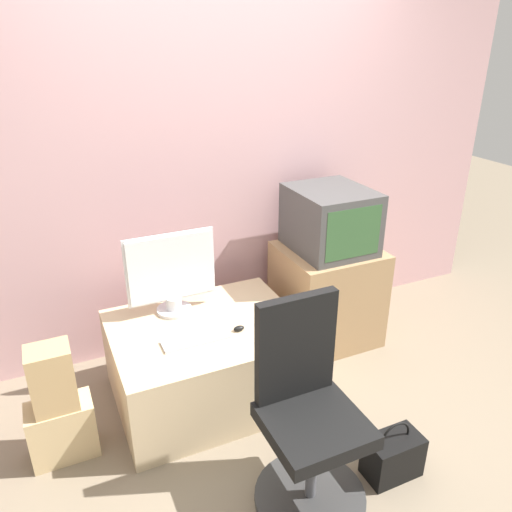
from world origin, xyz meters
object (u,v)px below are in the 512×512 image
Objects in this scene: office_chair at (307,422)px; handbag at (393,455)px; keyboard at (196,339)px; cardboard_box_lower at (63,430)px; mouse at (239,328)px; crt_tv at (330,220)px; main_monitor at (171,274)px.

office_chair reaches higher than handbag.
keyboard is 0.80m from cardboard_box_lower.
crt_tv reaches higher than mouse.
crt_tv is at bearing 54.66° from office_chair.
office_chair is 3.08× the size of cardboard_box_lower.
mouse is 0.12× the size of crt_tv.
mouse is 0.98m from crt_tv.
crt_tv is at bearing 1.91° from main_monitor.
cardboard_box_lower is (-0.72, -0.01, -0.34)m from keyboard.
cardboard_box_lower is (-1.78, -0.39, -0.73)m from crt_tv.
mouse reaches higher than keyboard.
crt_tv reaches higher than main_monitor.
crt_tv is 1.46m from handbag.
main_monitor is 1.64× the size of handbag.
main_monitor is 1.62× the size of cardboard_box_lower.
office_chair is at bearing -87.38° from mouse.
cardboard_box_lower is (-0.71, -0.36, -0.57)m from main_monitor.
main_monitor is at bearing 105.63° from office_chair.
handbag is at bearing -57.51° from main_monitor.
crt_tv is 1.69× the size of handbag.
cardboard_box_lower is at bearing 144.94° from office_chair.
main_monitor is 1.50m from handbag.
crt_tv is (1.05, 0.39, 0.39)m from keyboard.
keyboard is 5.83× the size of mouse.
main_monitor reaches higher than mouse.
office_chair is 0.54m from handbag.
keyboard is 0.68× the size of crt_tv.
crt_tv is 0.55× the size of office_chair.
handbag is at bearing -11.95° from office_chair.
crt_tv is 1.42m from office_chair.
office_chair is 1.25m from cardboard_box_lower.
keyboard is (0.02, -0.35, -0.24)m from main_monitor.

